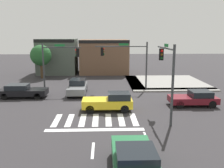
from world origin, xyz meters
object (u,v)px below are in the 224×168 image
object	(u,v)px
traffic_signal_southeast	(167,67)
car_yellow	(110,102)
car_green	(134,160)
roadside_tree	(41,55)
car_maroon	(195,98)
car_gray	(78,87)
car_black	(22,91)
traffic_signal_northeast	(127,57)
traffic_signal_northwest	(58,59)

from	to	relation	value
traffic_signal_southeast	car_yellow	distance (m)	5.73
car_green	roadside_tree	bearing A→B (deg)	21.93
car_maroon	car_gray	distance (m)	12.11
car_yellow	car_maroon	bearing A→B (deg)	-171.70
car_maroon	car_black	bearing A→B (deg)	-12.05
traffic_signal_southeast	roadside_tree	bearing A→B (deg)	37.23
traffic_signal_southeast	traffic_signal_northeast	bearing A→B (deg)	11.87
traffic_signal_northeast	car_green	world-z (taller)	traffic_signal_northeast
traffic_signal_southeast	car_maroon	xyz separation A→B (m)	(3.52, 3.26, -3.28)
traffic_signal_southeast	car_gray	world-z (taller)	traffic_signal_southeast
traffic_signal_northeast	car_yellow	bearing A→B (deg)	74.56
traffic_signal_southeast	car_maroon	size ratio (longest dim) A/B	1.36
car_yellow	car_green	world-z (taller)	car_yellow
traffic_signal_northwest	car_black	distance (m)	5.16
traffic_signal_northeast	car_black	world-z (taller)	traffic_signal_northeast
traffic_signal_southeast	car_green	bearing A→B (deg)	156.59
traffic_signal_northeast	roadside_tree	xyz separation A→B (m)	(-11.80, 8.36, -0.48)
traffic_signal_southeast	car_maroon	distance (m)	5.81
traffic_signal_northwest	car_gray	size ratio (longest dim) A/B	1.21
roadside_tree	traffic_signal_northwest	bearing A→B (deg)	-65.23
car_green	car_maroon	world-z (taller)	car_green
car_green	roadside_tree	xyz separation A→B (m)	(-10.50, 26.08, 2.60)
traffic_signal_southeast	traffic_signal_northeast	size ratio (longest dim) A/B	0.96
car_black	roadside_tree	xyz separation A→B (m)	(-0.75, 11.45, 2.67)
car_maroon	car_black	distance (m)	17.02
car_green	car_maroon	bearing A→B (deg)	-31.92
traffic_signal_northeast	car_black	xyz separation A→B (m)	(-11.05, -3.08, -3.16)
traffic_signal_northwest	roadside_tree	distance (m)	9.99
traffic_signal_southeast	traffic_signal_northeast	distance (m)	10.12
traffic_signal_northwest	roadside_tree	size ratio (longest dim) A/B	1.11
traffic_signal_northwest	car_gray	world-z (taller)	traffic_signal_northwest
car_yellow	car_green	bearing A→B (deg)	94.87
traffic_signal_southeast	car_gray	size ratio (longest dim) A/B	1.28
traffic_signal_northeast	car_green	bearing A→B (deg)	85.80
car_yellow	car_green	distance (m)	9.98
traffic_signal_northwest	car_yellow	size ratio (longest dim) A/B	1.30
traffic_signal_southeast	roadside_tree	xyz separation A→B (m)	(-13.88, 18.27, -0.62)
traffic_signal_southeast	car_gray	bearing A→B (deg)	42.84
traffic_signal_northwest	car_maroon	world-z (taller)	traffic_signal_northwest
car_maroon	roadside_tree	xyz separation A→B (m)	(-17.40, 15.00, 2.67)
car_black	roadside_tree	world-z (taller)	roadside_tree
car_gray	roadside_tree	world-z (taller)	roadside_tree
car_yellow	car_maroon	world-z (taller)	car_yellow
traffic_signal_southeast	car_green	world-z (taller)	traffic_signal_southeast
traffic_signal_southeast	roadside_tree	distance (m)	22.95
traffic_signal_northeast	car_yellow	world-z (taller)	traffic_signal_northeast
roadside_tree	car_black	bearing A→B (deg)	-86.23
traffic_signal_southeast	car_black	xyz separation A→B (m)	(-13.13, 6.82, -3.29)
car_green	car_black	distance (m)	17.58
car_yellow	roadside_tree	world-z (taller)	roadside_tree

